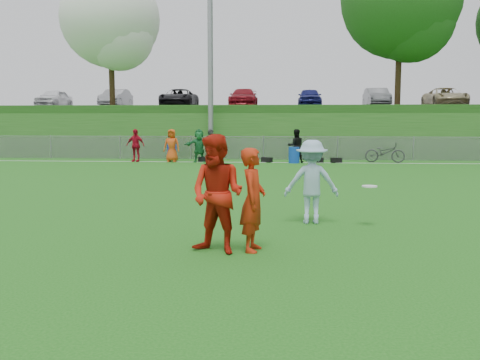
# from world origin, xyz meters

# --- Properties ---
(ground) EXTENTS (120.00, 120.00, 0.00)m
(ground) POSITION_xyz_m (0.00, 0.00, 0.00)
(ground) COLOR #175812
(ground) RESTS_ON ground
(sideline_far) EXTENTS (60.00, 0.10, 0.01)m
(sideline_far) POSITION_xyz_m (0.00, 18.00, 0.01)
(sideline_far) COLOR white
(sideline_far) RESTS_ON ground
(fence) EXTENTS (58.00, 0.06, 1.30)m
(fence) POSITION_xyz_m (0.00, 20.00, 0.65)
(fence) COLOR gray
(fence) RESTS_ON ground
(light_pole) EXTENTS (1.20, 0.40, 12.15)m
(light_pole) POSITION_xyz_m (-3.00, 20.80, 6.71)
(light_pole) COLOR gray
(light_pole) RESTS_ON ground
(berm) EXTENTS (120.00, 18.00, 3.00)m
(berm) POSITION_xyz_m (0.00, 31.00, 1.50)
(berm) COLOR #1B4D15
(berm) RESTS_ON ground
(parking_lot) EXTENTS (120.00, 12.00, 0.10)m
(parking_lot) POSITION_xyz_m (0.00, 33.00, 3.05)
(parking_lot) COLOR black
(parking_lot) RESTS_ON berm
(tree_white_flowering) EXTENTS (6.30, 6.30, 8.78)m
(tree_white_flowering) POSITION_xyz_m (-9.84, 24.92, 8.32)
(tree_white_flowering) COLOR black
(tree_white_flowering) RESTS_ON berm
(tree_green_near) EXTENTS (7.14, 7.14, 9.95)m
(tree_green_near) POSITION_xyz_m (8.16, 24.42, 9.03)
(tree_green_near) COLOR black
(tree_green_near) RESTS_ON berm
(car_row) EXTENTS (32.04, 5.18, 1.44)m
(car_row) POSITION_xyz_m (-1.17, 32.00, 3.82)
(car_row) COLOR white
(car_row) RESTS_ON parking_lot
(spectator_row) EXTENTS (9.25, 0.82, 1.69)m
(spectator_row) POSITION_xyz_m (-2.91, 18.00, 0.85)
(spectator_row) COLOR #B00C20
(spectator_row) RESTS_ON ground
(gear_bags) EXTENTS (7.34, 0.54, 0.26)m
(gear_bags) POSITION_xyz_m (0.97, 18.10, 0.13)
(gear_bags) COLOR black
(gear_bags) RESTS_ON ground
(player_red_left) EXTENTS (0.48, 0.67, 1.72)m
(player_red_left) POSITION_xyz_m (0.63, -0.45, 0.86)
(player_red_left) COLOR #B1250C
(player_red_left) RESTS_ON ground
(player_red_center) EXTENTS (1.16, 1.06, 1.94)m
(player_red_center) POSITION_xyz_m (0.06, -0.63, 0.97)
(player_red_center) COLOR #B61C0C
(player_red_center) RESTS_ON ground
(player_blue) EXTENTS (1.15, 0.68, 1.76)m
(player_blue) POSITION_xyz_m (1.71, 2.04, 0.88)
(player_blue) COLOR #97B8D1
(player_blue) RESTS_ON ground
(frisbee) EXTENTS (0.31, 0.31, 0.03)m
(frisbee) POSITION_xyz_m (2.87, 1.79, 0.83)
(frisbee) COLOR white
(frisbee) RESTS_ON ground
(recycling_bin) EXTENTS (0.64, 0.64, 0.81)m
(recycling_bin) POSITION_xyz_m (1.63, 17.79, 0.41)
(recycling_bin) COLOR #1040B5
(recycling_bin) RESTS_ON ground
(camp_chair) EXTENTS (0.56, 0.57, 0.88)m
(camp_chair) POSITION_xyz_m (-4.84, 18.82, 0.26)
(camp_chair) COLOR #0E2B9D
(camp_chair) RESTS_ON ground
(bicycle) EXTENTS (2.07, 1.07, 1.03)m
(bicycle) POSITION_xyz_m (6.24, 18.48, 0.52)
(bicycle) COLOR #2B2C2E
(bicycle) RESTS_ON ground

